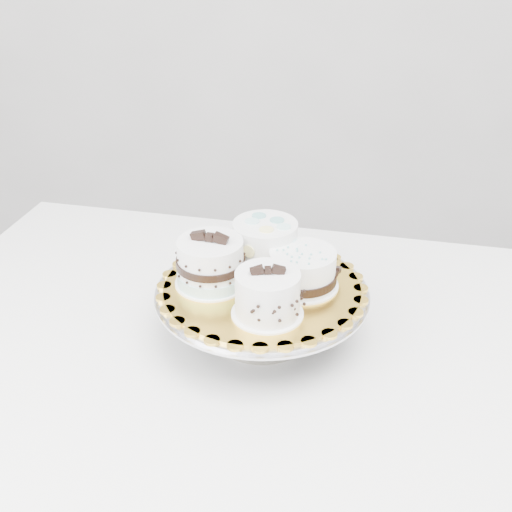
{
  "coord_description": "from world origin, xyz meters",
  "views": [
    {
      "loc": [
        -0.03,
        -0.52,
        1.37
      ],
      "look_at": [
        -0.05,
        0.32,
        0.9
      ],
      "focal_mm": 45.0,
      "sensor_mm": 36.0,
      "label": 1
    }
  ],
  "objects_px": {
    "cake_dots": "(265,244)",
    "cake_ribbon": "(303,270)",
    "cake_board": "(262,287)",
    "table": "(278,386)",
    "cake_stand": "(262,304)",
    "cake_swirl": "(268,295)",
    "cake_banded": "(211,264)"
  },
  "relations": [
    {
      "from": "table",
      "to": "cake_ribbon",
      "type": "height_order",
      "value": "cake_ribbon"
    },
    {
      "from": "cake_swirl",
      "to": "cake_board",
      "type": "bearing_deg",
      "value": 91.91
    },
    {
      "from": "cake_stand",
      "to": "cake_swirl",
      "type": "relative_size",
      "value": 3.17
    },
    {
      "from": "table",
      "to": "cake_dots",
      "type": "bearing_deg",
      "value": 113.99
    },
    {
      "from": "cake_stand",
      "to": "cake_ribbon",
      "type": "distance_m",
      "value": 0.09
    },
    {
      "from": "cake_stand",
      "to": "cake_dots",
      "type": "bearing_deg",
      "value": 86.95
    },
    {
      "from": "table",
      "to": "cake_stand",
      "type": "height_order",
      "value": "cake_stand"
    },
    {
      "from": "cake_board",
      "to": "cake_dots",
      "type": "bearing_deg",
      "value": 86.95
    },
    {
      "from": "cake_banded",
      "to": "cake_board",
      "type": "bearing_deg",
      "value": 10.86
    },
    {
      "from": "cake_swirl",
      "to": "table",
      "type": "bearing_deg",
      "value": 54.88
    },
    {
      "from": "cake_ribbon",
      "to": "cake_banded",
      "type": "bearing_deg",
      "value": -159.03
    },
    {
      "from": "table",
      "to": "cake_dots",
      "type": "relative_size",
      "value": 11.36
    },
    {
      "from": "cake_stand",
      "to": "cake_ribbon",
      "type": "relative_size",
      "value": 2.51
    },
    {
      "from": "cake_stand",
      "to": "cake_banded",
      "type": "xyz_separation_m",
      "value": [
        -0.08,
        0.01,
        0.07
      ]
    },
    {
      "from": "cake_board",
      "to": "cake_banded",
      "type": "bearing_deg",
      "value": 175.06
    },
    {
      "from": "table",
      "to": "cake_stand",
      "type": "relative_size",
      "value": 4.3
    },
    {
      "from": "cake_stand",
      "to": "cake_dots",
      "type": "height_order",
      "value": "cake_dots"
    },
    {
      "from": "cake_swirl",
      "to": "cake_ribbon",
      "type": "distance_m",
      "value": 0.1
    },
    {
      "from": "table",
      "to": "cake_swirl",
      "type": "height_order",
      "value": "cake_swirl"
    },
    {
      "from": "cake_board",
      "to": "cake_ribbon",
      "type": "relative_size",
      "value": 2.3
    },
    {
      "from": "cake_stand",
      "to": "cake_board",
      "type": "distance_m",
      "value": 0.03
    },
    {
      "from": "cake_dots",
      "to": "cake_ribbon",
      "type": "height_order",
      "value": "cake_dots"
    },
    {
      "from": "cake_banded",
      "to": "cake_ribbon",
      "type": "distance_m",
      "value": 0.14
    },
    {
      "from": "cake_stand",
      "to": "cake_board",
      "type": "xyz_separation_m",
      "value": [
        0.0,
        0.0,
        0.03
      ]
    },
    {
      "from": "cake_board",
      "to": "cake_ribbon",
      "type": "distance_m",
      "value": 0.07
    },
    {
      "from": "cake_dots",
      "to": "cake_banded",
      "type": "bearing_deg",
      "value": -157.7
    },
    {
      "from": "cake_dots",
      "to": "cake_board",
      "type": "bearing_deg",
      "value": -105.76
    },
    {
      "from": "cake_dots",
      "to": "cake_ribbon",
      "type": "distance_m",
      "value": 0.09
    },
    {
      "from": "cake_dots",
      "to": "table",
      "type": "bearing_deg",
      "value": -89.9
    },
    {
      "from": "cake_stand",
      "to": "cake_dots",
      "type": "xyz_separation_m",
      "value": [
        0.0,
        0.06,
        0.07
      ]
    },
    {
      "from": "cake_board",
      "to": "cake_ribbon",
      "type": "xyz_separation_m",
      "value": [
        0.06,
        0.0,
        0.03
      ]
    },
    {
      "from": "cake_board",
      "to": "cake_banded",
      "type": "height_order",
      "value": "cake_banded"
    }
  ]
}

